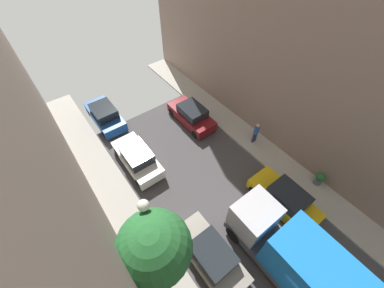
% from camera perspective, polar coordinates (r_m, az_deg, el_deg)
% --- Properties ---
extents(sidewalk_right, '(2.00, 44.00, 0.15)m').
position_cam_1_polar(sidewalk_right, '(16.82, 36.02, -16.70)').
color(sidewalk_right, '#A8A399').
rests_on(sidewalk_right, ground).
extents(parked_car_left_3, '(1.78, 4.20, 1.57)m').
position_cam_1_polar(parked_car_left_3, '(12.87, 4.56, -25.36)').
color(parked_car_left_3, gray).
rests_on(parked_car_left_3, ground).
extents(parked_car_left_4, '(1.78, 4.20, 1.57)m').
position_cam_1_polar(parked_car_left_4, '(15.97, -13.15, -3.35)').
color(parked_car_left_4, white).
rests_on(parked_car_left_4, ground).
extents(parked_car_left_5, '(1.78, 4.20, 1.57)m').
position_cam_1_polar(parked_car_left_5, '(19.61, -20.40, 6.59)').
color(parked_car_left_5, '#194799').
rests_on(parked_car_left_5, ground).
extents(parked_car_right_3, '(1.78, 4.20, 1.57)m').
position_cam_1_polar(parked_car_right_3, '(14.96, 21.62, -12.34)').
color(parked_car_right_3, gold).
rests_on(parked_car_right_3, ground).
extents(parked_car_right_4, '(1.78, 4.20, 1.57)m').
position_cam_1_polar(parked_car_right_4, '(18.40, -0.11, 7.05)').
color(parked_car_right_4, maroon).
rests_on(parked_car_right_4, ground).
extents(delivery_truck, '(2.26, 6.60, 3.38)m').
position_cam_1_polar(delivery_truck, '(12.59, 24.25, -24.50)').
color(delivery_truck, '#4C4C51').
rests_on(delivery_truck, ground).
extents(pedestrian, '(0.40, 0.36, 1.72)m').
position_cam_1_polar(pedestrian, '(17.19, 15.29, 2.73)').
color(pedestrian, '#2D334C').
rests_on(pedestrian, sidewalk_right).
extents(street_tree_0, '(2.83, 2.83, 5.53)m').
position_cam_1_polar(street_tree_0, '(9.37, -9.20, -23.67)').
color(street_tree_0, brown).
rests_on(street_tree_0, sidewalk_left).
extents(potted_plant_3, '(0.56, 0.56, 0.94)m').
position_cam_1_polar(potted_plant_3, '(16.72, 28.59, -7.36)').
color(potted_plant_3, slate).
rests_on(potted_plant_3, sidewalk_right).
extents(lamp_post, '(0.44, 0.44, 5.61)m').
position_cam_1_polar(lamp_post, '(10.12, -10.16, -18.72)').
color(lamp_post, '#26723F').
rests_on(lamp_post, sidewalk_left).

